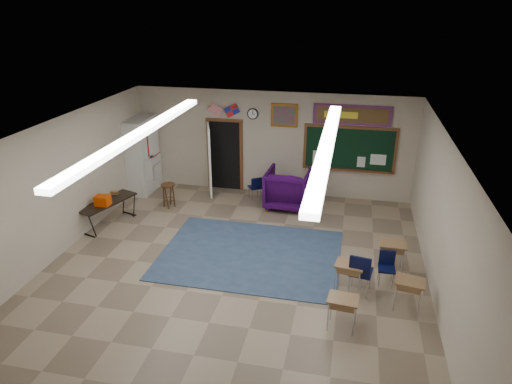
% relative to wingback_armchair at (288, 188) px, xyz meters
% --- Properties ---
extents(floor, '(9.00, 9.00, 0.00)m').
position_rel_wingback_armchair_xyz_m(floor, '(-0.63, -3.57, -0.54)').
color(floor, gray).
rests_on(floor, ground).
extents(back_wall, '(8.00, 0.04, 3.00)m').
position_rel_wingback_armchair_xyz_m(back_wall, '(-0.63, 0.93, 0.96)').
color(back_wall, '#BAAD96').
rests_on(back_wall, floor).
extents(front_wall, '(8.00, 0.04, 3.00)m').
position_rel_wingback_armchair_xyz_m(front_wall, '(-0.63, -8.07, 0.96)').
color(front_wall, '#BAAD96').
rests_on(front_wall, floor).
extents(left_wall, '(0.04, 9.00, 3.00)m').
position_rel_wingback_armchair_xyz_m(left_wall, '(-4.63, -3.57, 0.96)').
color(left_wall, '#BAAD96').
rests_on(left_wall, floor).
extents(right_wall, '(0.04, 9.00, 3.00)m').
position_rel_wingback_armchair_xyz_m(right_wall, '(3.37, -3.57, 0.96)').
color(right_wall, '#BAAD96').
rests_on(right_wall, floor).
extents(ceiling, '(8.00, 9.00, 0.04)m').
position_rel_wingback_armchair_xyz_m(ceiling, '(-0.63, -3.57, 2.46)').
color(ceiling, silver).
rests_on(ceiling, back_wall).
extents(area_rug, '(4.00, 3.00, 0.02)m').
position_rel_wingback_armchair_xyz_m(area_rug, '(-0.43, -2.77, -0.53)').
color(area_rug, '#384F6B').
rests_on(area_rug, floor).
extents(fluorescent_strips, '(3.86, 6.00, 0.10)m').
position_rel_wingback_armchair_xyz_m(fluorescent_strips, '(-0.63, -3.57, 2.40)').
color(fluorescent_strips, white).
rests_on(fluorescent_strips, ceiling).
extents(doorway, '(1.10, 0.89, 2.16)m').
position_rel_wingback_armchair_xyz_m(doorway, '(-2.14, 0.79, 0.52)').
color(doorway, black).
rests_on(doorway, back_wall).
extents(chalkboard, '(2.55, 0.14, 1.30)m').
position_rel_wingback_armchair_xyz_m(chalkboard, '(1.57, 0.90, 0.93)').
color(chalkboard, brown).
rests_on(chalkboard, back_wall).
extents(bulletin_board, '(2.10, 0.05, 0.55)m').
position_rel_wingback_armchair_xyz_m(bulletin_board, '(1.57, 0.90, 1.91)').
color(bulletin_board, '#B6180F').
rests_on(bulletin_board, back_wall).
extents(framed_art_print, '(0.75, 0.05, 0.65)m').
position_rel_wingback_armchair_xyz_m(framed_art_print, '(-0.28, 0.90, 1.81)').
color(framed_art_print, '#96611D').
rests_on(framed_art_print, back_wall).
extents(wall_clock, '(0.32, 0.05, 0.32)m').
position_rel_wingback_armchair_xyz_m(wall_clock, '(-1.18, 0.90, 1.81)').
color(wall_clock, black).
rests_on(wall_clock, back_wall).
extents(wall_flags, '(1.16, 0.06, 0.70)m').
position_rel_wingback_armchair_xyz_m(wall_flags, '(-2.03, 0.87, 1.94)').
color(wall_flags, red).
rests_on(wall_flags, back_wall).
extents(storage_cabinet, '(0.59, 1.25, 2.20)m').
position_rel_wingback_armchair_xyz_m(storage_cabinet, '(-4.35, 0.28, 0.56)').
color(storage_cabinet, silver).
rests_on(storage_cabinet, floor).
extents(wingback_armchair, '(1.22, 1.25, 1.08)m').
position_rel_wingback_armchair_xyz_m(wingback_armchair, '(0.00, 0.00, 0.00)').
color(wingback_armchair, '#250535').
rests_on(wingback_armchair, floor).
extents(student_chair_reading, '(0.49, 0.49, 0.70)m').
position_rel_wingback_armchair_xyz_m(student_chair_reading, '(-0.99, 0.30, -0.19)').
color(student_chair_reading, black).
rests_on(student_chair_reading, floor).
extents(student_chair_desk_a, '(0.52, 0.52, 0.90)m').
position_rel_wingback_armchair_xyz_m(student_chair_desk_a, '(1.98, -3.71, -0.09)').
color(student_chair_desk_a, black).
rests_on(student_chair_desk_a, floor).
extents(student_chair_desk_b, '(0.35, 0.35, 0.70)m').
position_rel_wingback_armchair_xyz_m(student_chair_desk_b, '(2.49, -3.32, -0.19)').
color(student_chair_desk_b, black).
rests_on(student_chair_desk_b, floor).
extents(student_desk_front_left, '(0.60, 0.49, 0.65)m').
position_rel_wingback_armchair_xyz_m(student_desk_front_left, '(1.76, -3.75, -0.17)').
color(student_desk_front_left, olive).
rests_on(student_desk_front_left, floor).
extents(student_desk_front_right, '(0.55, 0.42, 0.66)m').
position_rel_wingback_armchair_xyz_m(student_desk_front_right, '(2.62, -2.77, -0.17)').
color(student_desk_front_right, olive).
rests_on(student_desk_front_right, floor).
extents(student_desk_back_left, '(0.56, 0.44, 0.63)m').
position_rel_wingback_armchair_xyz_m(student_desk_back_left, '(1.68, -4.86, -0.19)').
color(student_desk_back_left, olive).
rests_on(student_desk_back_left, floor).
extents(student_desk_back_right, '(0.59, 0.48, 0.63)m').
position_rel_wingback_armchair_xyz_m(student_desk_back_right, '(2.85, -4.07, -0.19)').
color(student_desk_back_right, olive).
rests_on(student_desk_back_right, floor).
extents(folding_table, '(0.99, 1.66, 0.90)m').
position_rel_wingback_armchair_xyz_m(folding_table, '(-4.28, -2.07, -0.18)').
color(folding_table, black).
rests_on(folding_table, floor).
extents(wooden_stool, '(0.38, 0.38, 0.68)m').
position_rel_wingback_armchair_xyz_m(wooden_stool, '(-3.21, -0.71, -0.19)').
color(wooden_stool, '#513518').
rests_on(wooden_stool, floor).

